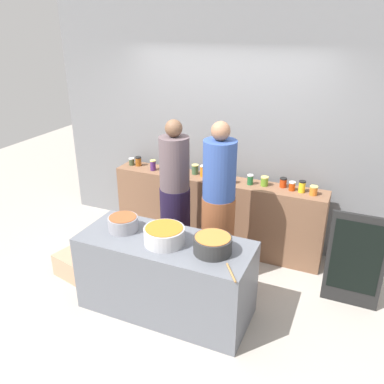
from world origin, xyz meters
name	(u,v)px	position (x,y,z in m)	size (l,w,h in m)	color
ground	(179,291)	(0.00, 0.00, 0.00)	(12.00, 12.00, 0.00)	#A39C92
storefront_wall	(227,127)	(0.00, 1.45, 1.50)	(4.80, 0.12, 3.00)	slate
display_shelf	(216,213)	(0.00, 1.10, 0.46)	(2.70, 0.36, 0.93)	brown
prep_table	(166,276)	(0.00, -0.30, 0.40)	(1.70, 0.70, 0.80)	slate
preserve_jar_0	(132,162)	(-1.23, 1.12, 0.98)	(0.08, 0.08, 0.10)	#39472C
preserve_jar_1	(138,161)	(-1.13, 1.13, 0.99)	(0.08, 0.08, 0.12)	#924D18
preserve_jar_2	(153,165)	(-0.87, 1.06, 1.00)	(0.08, 0.08, 0.14)	#482360
preserve_jar_3	(165,165)	(-0.73, 1.13, 0.99)	(0.09, 0.09, 0.12)	brown
preserve_jar_4	(172,168)	(-0.59, 1.05, 1.00)	(0.08, 0.08, 0.15)	#42105A
preserve_jar_5	(195,169)	(-0.31, 1.15, 0.99)	(0.09, 0.09, 0.12)	#39593A
preserve_jar_6	(203,171)	(-0.18, 1.11, 1.00)	(0.08, 0.08, 0.14)	orange
preserve_jar_7	(213,174)	(-0.04, 1.08, 1.00)	(0.07, 0.07, 0.14)	olive
preserve_jar_8	(220,176)	(0.06, 1.04, 1.00)	(0.09, 0.09, 0.13)	#933E16
preserve_jar_9	(232,179)	(0.22, 1.05, 0.98)	(0.08, 0.08, 0.10)	brown
preserve_jar_10	(250,180)	(0.43, 1.09, 0.99)	(0.07, 0.07, 0.12)	#1F6030
preserve_jar_11	(264,181)	(0.60, 1.12, 0.99)	(0.09, 0.09, 0.11)	olive
preserve_jar_12	(283,182)	(0.81, 1.17, 0.99)	(0.08, 0.08, 0.11)	#B3320F
preserve_jar_13	(292,186)	(0.92, 1.11, 0.98)	(0.08, 0.08, 0.10)	#BA390C
preserve_jar_14	(302,186)	(1.03, 1.10, 1.00)	(0.08, 0.08, 0.14)	yellow
preserve_jar_15	(314,190)	(1.17, 1.08, 0.98)	(0.09, 0.09, 0.11)	orange
cooking_pot_left	(123,223)	(-0.48, -0.28, 0.87)	(0.30, 0.30, 0.15)	gray
cooking_pot_center	(164,235)	(0.02, -0.34, 0.88)	(0.39, 0.39, 0.16)	#B7B7BC
cooking_pot_right	(213,245)	(0.49, -0.31, 0.88)	(0.35, 0.35, 0.16)	#2D2D2D
wooden_spoon	(231,273)	(0.75, -0.56, 0.81)	(0.02, 0.02, 0.26)	#9E703D
cook_with_tongs	(175,202)	(-0.29, 0.52, 0.81)	(0.35, 0.35, 1.77)	black
cook_in_cap	(218,213)	(0.29, 0.40, 0.84)	(0.36, 0.36, 1.83)	brown
bread_crate	(75,266)	(-1.22, -0.22, 0.13)	(0.46, 0.28, 0.26)	tan
chalkboard_sign	(355,261)	(1.71, 0.53, 0.52)	(0.56, 0.05, 1.03)	black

